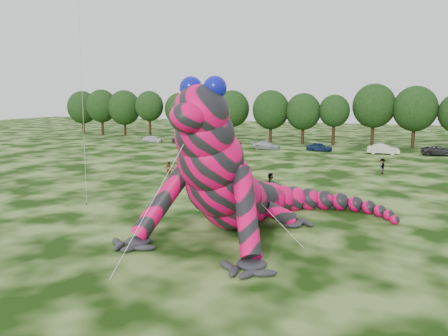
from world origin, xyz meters
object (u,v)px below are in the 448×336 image
Objects in this scene: tree_3 at (150,114)px; spectator_5 at (271,183)px; tree_4 at (180,115)px; car_1 at (183,140)px; inflatable_gecko at (241,154)px; car_4 at (319,147)px; tree_5 at (209,114)px; tree_10 at (373,115)px; car_3 at (266,145)px; tree_9 at (334,120)px; spectator_2 at (382,166)px; spectator_0 at (169,169)px; car_2 at (228,143)px; car_6 at (440,151)px; spectator_1 at (242,166)px; tree_1 at (102,112)px; tree_0 at (83,112)px; car_5 at (383,149)px; tree_7 at (271,117)px; tree_6 at (232,116)px; car_0 at (153,139)px; tree_2 at (125,113)px; tree_11 at (415,117)px; tree_8 at (303,119)px.

tree_3 is 5.26× the size of spectator_5.
tree_4 is 2.32× the size of car_1.
car_4 is (-2.40, 41.35, -4.12)m from inflatable_gecko.
tree_10 reaches higher than tree_5.
tree_9 is at bearing -38.33° from car_3.
tree_9 is at bearing -175.21° from spectator_2.
tree_4 reaches higher than spectator_0.
tree_9 is 1.76× the size of car_2.
car_6 is at bearing -56.16° from spectator_5.
tree_9 reaches higher than spectator_2.
spectator_2 is 15.43m from spectator_1.
spectator_0 is (38.03, -37.94, -4.09)m from tree_1.
tree_1 is (6.20, -1.18, 0.15)m from tree_0.
car_5 is at bearing -78.83° from car_2.
tree_7 reaches higher than spectator_0.
tree_9 reaches higher than car_4.
spectator_5 is (16.70, -31.15, 0.21)m from car_2.
car_6 is (25.19, 2.59, 0.05)m from car_3.
car_2 is at bearing -16.73° from tree_1.
tree_7 reaches higher than car_2.
tree_6 is 2.43× the size of car_1.
inflatable_gecko is 2.02× the size of tree_7.
tree_10 reaches higher than car_2.
tree_6 is at bearing -134.43° from spectator_0.
tree_7 is at bearing -3.13° from tree_0.
tree_10 is 25.08m from car_2.
tree_0 is at bearing 60.74° from car_0.
car_6 is at bearing -25.14° from tree_9.
tree_5 reaches higher than tree_2.
tree_6 is (12.08, -2.03, 0.22)m from tree_4.
tree_11 reaches higher than tree_5.
spectator_0 is at bearing -158.33° from car_1.
tree_6 is at bearing -177.24° from tree_11.
tree_8 is at bearing -176.16° from tree_11.
spectator_0 is at bearing -99.40° from tree_8.
car_3 is (-21.66, -11.06, -4.39)m from tree_11.
tree_4 is at bearing -119.04° from spectator_0.
spectator_2 is 16.35m from spectator_5.
tree_2 is at bearing 46.45° from car_0.
inflatable_gecko is at bearing -173.56° from car_4.
tree_2 is 16.44m from car_0.
tree_0 is 6.32m from tree_1.
car_1 is (30.40, -9.73, -4.11)m from tree_0.
tree_5 is 34.72m from car_5.
car_2 reaches higher than car_4.
tree_8 is at bearing 30.17° from car_4.
car_3 is (2.21, -9.67, -4.09)m from tree_7.
car_6 is at bearing -93.24° from car_1.
tree_10 is at bearing 5.80° from tree_7.
car_0 is (-0.60, -9.40, -3.89)m from tree_4.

